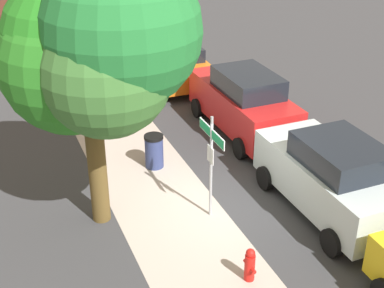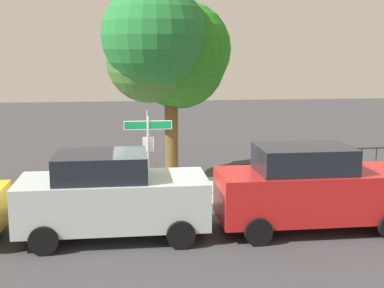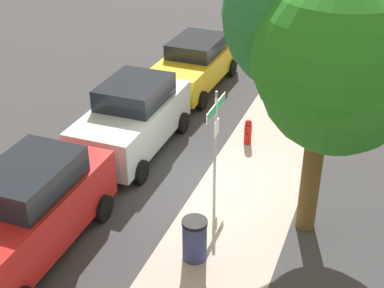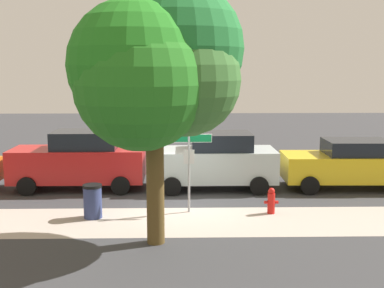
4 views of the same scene
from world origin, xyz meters
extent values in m
plane|color=#38383A|center=(0.00, 0.00, 0.00)|extent=(60.00, 60.00, 0.00)
cube|color=#B3A397|center=(2.00, 1.30, 0.00)|extent=(24.00, 2.60, 0.00)
cylinder|color=#9EA0A5|center=(-0.28, 0.40, 1.33)|extent=(0.07, 0.07, 2.66)
cube|color=#0F723D|center=(-0.28, 0.40, 2.24)|extent=(1.32, 0.02, 0.22)
cube|color=white|center=(-0.28, 0.40, 2.24)|extent=(1.35, 0.02, 0.25)
cube|color=silver|center=(-0.28, 0.42, 1.69)|extent=(0.32, 0.02, 0.42)
cylinder|color=brown|center=(0.58, 2.91, 1.55)|extent=(0.43, 0.43, 3.10)
sphere|color=#217231|center=(0.02, 2.28, 4.76)|extent=(3.28, 3.28, 3.28)
sphere|color=#277620|center=(0.87, 3.23, 3.92)|extent=(3.09, 3.09, 3.09)
sphere|color=#3A6F30|center=(-0.14, 2.70, 4.00)|extent=(2.75, 2.75, 2.75)
sphere|color=#23791E|center=(1.03, 3.07, 4.35)|extent=(3.08, 3.08, 3.08)
cube|color=gold|center=(-6.00, -2.33, 0.77)|extent=(4.65, 1.89, 0.91)
cube|color=black|center=(-6.28, -2.32, 1.49)|extent=(2.25, 1.63, 0.52)
cylinder|color=black|center=(-4.41, -1.46, 0.32)|extent=(0.64, 0.23, 0.64)
cylinder|color=black|center=(-4.45, -3.26, 0.32)|extent=(0.64, 0.23, 0.64)
cylinder|color=black|center=(-7.55, -1.40, 0.32)|extent=(0.64, 0.23, 0.64)
cylinder|color=black|center=(-7.59, -3.20, 0.32)|extent=(0.64, 0.23, 0.64)
cube|color=silver|center=(-1.20, -2.38, 0.87)|extent=(4.35, 1.87, 1.10)
cube|color=black|center=(-1.46, -2.38, 1.72)|extent=(2.09, 1.64, 0.60)
cylinder|color=black|center=(0.27, -1.45, 0.32)|extent=(0.64, 0.22, 0.64)
cylinder|color=black|center=(0.28, -3.29, 0.32)|extent=(0.64, 0.22, 0.64)
cylinder|color=black|center=(-2.68, -1.46, 0.32)|extent=(0.64, 0.22, 0.64)
cylinder|color=black|center=(-2.67, -3.31, 0.32)|extent=(0.64, 0.22, 0.64)
cube|color=red|center=(3.60, -2.43, 0.89)|extent=(4.66, 1.75, 1.14)
cube|color=black|center=(3.32, -2.43, 1.77)|extent=(2.24, 1.53, 0.62)
cylinder|color=black|center=(2.01, -1.58, 0.32)|extent=(0.64, 0.22, 0.64)
cylinder|color=black|center=(2.03, -3.30, 0.32)|extent=(0.64, 0.22, 0.64)
cylinder|color=red|center=(-2.72, 0.60, 0.31)|extent=(0.22, 0.22, 0.62)
sphere|color=red|center=(-2.72, 0.60, 0.68)|extent=(0.20, 0.20, 0.20)
cylinder|color=red|center=(-2.88, 0.60, 0.34)|extent=(0.10, 0.09, 0.09)
cylinder|color=red|center=(-2.56, 0.60, 0.34)|extent=(0.10, 0.09, 0.09)
cylinder|color=navy|center=(2.50, 0.90, 0.45)|extent=(0.52, 0.52, 0.90)
cylinder|color=black|center=(2.50, 0.90, 0.94)|extent=(0.55, 0.55, 0.08)
camera|label=1|loc=(-10.26, 4.99, 7.73)|focal=50.40mm
camera|label=2|loc=(-0.78, -14.34, 4.37)|focal=49.38mm
camera|label=3|loc=(10.79, 4.01, 7.84)|focal=50.32mm
camera|label=4|loc=(-0.08, 14.28, 4.33)|focal=44.86mm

